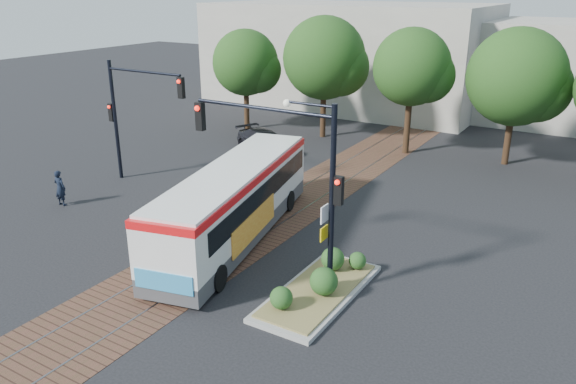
% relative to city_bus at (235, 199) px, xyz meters
% --- Properties ---
extents(ground, '(120.00, 120.00, 0.00)m').
position_rel_city_bus_xyz_m(ground, '(0.03, -1.13, -1.62)').
color(ground, black).
rests_on(ground, ground).
extents(trackbed, '(3.60, 40.00, 0.02)m').
position_rel_city_bus_xyz_m(trackbed, '(0.03, 2.87, -1.62)').
color(trackbed, '#523225').
rests_on(trackbed, ground).
extents(tree_row, '(26.40, 5.60, 7.67)m').
position_rel_city_bus_xyz_m(tree_row, '(1.24, 15.29, 3.23)').
color(tree_row, '#382314').
rests_on(tree_row, ground).
extents(warehouses, '(40.00, 13.00, 8.00)m').
position_rel_city_bus_xyz_m(warehouses, '(-0.50, 27.62, 2.19)').
color(warehouses, '#ADA899').
rests_on(warehouses, ground).
extents(city_bus, '(4.68, 11.10, 2.91)m').
position_rel_city_bus_xyz_m(city_bus, '(0.00, 0.00, 0.00)').
color(city_bus, '#424244').
rests_on(city_bus, ground).
extents(traffic_island, '(2.20, 5.20, 1.13)m').
position_rel_city_bus_xyz_m(traffic_island, '(4.85, -2.03, -1.29)').
color(traffic_island, gray).
rests_on(traffic_island, ground).
extents(signal_pole_main, '(5.49, 0.46, 6.00)m').
position_rel_city_bus_xyz_m(signal_pole_main, '(3.89, -1.94, 2.53)').
color(signal_pole_main, black).
rests_on(signal_pole_main, ground).
extents(signal_pole_left, '(4.99, 0.34, 6.00)m').
position_rel_city_bus_xyz_m(signal_pole_left, '(-8.34, 2.87, 2.24)').
color(signal_pole_left, black).
rests_on(signal_pole_left, ground).
extents(officer, '(0.62, 0.43, 1.65)m').
position_rel_city_bus_xyz_m(officer, '(-8.84, -1.27, -0.80)').
color(officer, black).
rests_on(officer, ground).
extents(parked_car, '(4.82, 3.54, 1.30)m').
position_rel_city_bus_xyz_m(parked_car, '(-5.72, 10.68, -0.97)').
color(parked_car, black).
rests_on(parked_car, ground).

